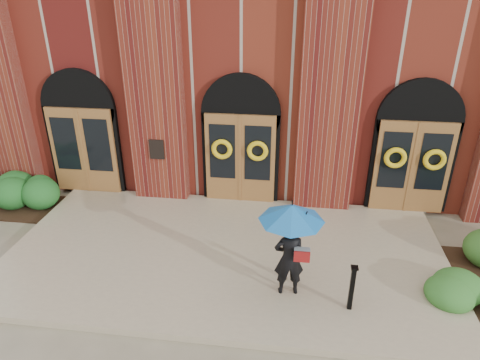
# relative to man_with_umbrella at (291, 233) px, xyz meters

# --- Properties ---
(ground) EXTENTS (90.00, 90.00, 0.00)m
(ground) POSITION_rel_man_with_umbrella_xyz_m (-1.46, 1.07, -1.54)
(ground) COLOR gray
(ground) RESTS_ON ground
(landing) EXTENTS (10.00, 5.30, 0.15)m
(landing) POSITION_rel_man_with_umbrella_xyz_m (-1.46, 1.22, -1.47)
(landing) COLOR tan
(landing) RESTS_ON ground
(church_building) EXTENTS (16.20, 12.53, 7.00)m
(church_building) POSITION_rel_man_with_umbrella_xyz_m (-1.46, 9.85, 1.96)
(church_building) COLOR maroon
(church_building) RESTS_ON ground
(man_with_umbrella) EXTENTS (1.43, 1.43, 1.99)m
(man_with_umbrella) POSITION_rel_man_with_umbrella_xyz_m (0.00, 0.00, 0.00)
(man_with_umbrella) COLOR black
(man_with_umbrella) RESTS_ON landing
(metal_post) EXTENTS (0.13, 0.13, 0.97)m
(metal_post) POSITION_rel_man_with_umbrella_xyz_m (1.19, -0.33, -0.88)
(metal_post) COLOR black
(metal_post) RESTS_ON landing
(hedge_front_right) EXTENTS (1.57, 1.34, 0.55)m
(hedge_front_right) POSITION_rel_man_with_umbrella_xyz_m (3.64, 0.20, -1.26)
(hedge_front_right) COLOR #2C6424
(hedge_front_right) RESTS_ON ground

